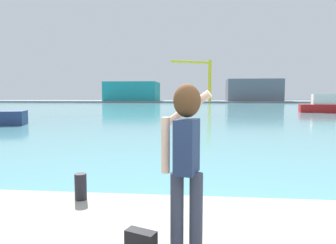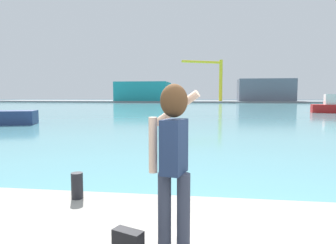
{
  "view_description": "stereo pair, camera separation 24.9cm",
  "coord_description": "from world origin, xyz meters",
  "px_view_note": "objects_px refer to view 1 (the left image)",
  "views": [
    {
      "loc": [
        -0.49,
        -2.76,
        2.11
      ],
      "look_at": [
        -1.11,
        3.67,
        1.53
      ],
      "focal_mm": 32.13,
      "sensor_mm": 36.0,
      "label": 1
    },
    {
      "loc": [
        -0.24,
        -2.74,
        2.11
      ],
      "look_at": [
        -1.11,
        3.67,
        1.53
      ],
      "focal_mm": 32.13,
      "sensor_mm": 36.0,
      "label": 2
    }
  ],
  "objects_px": {
    "boat_moored_2": "(329,106)",
    "warehouse_left": "(133,92)",
    "handbag": "(141,242)",
    "warehouse_right": "(254,90)",
    "person_photographer": "(186,150)",
    "port_crane": "(204,75)",
    "harbor_bollard": "(81,187)"
  },
  "relations": [
    {
      "from": "warehouse_right",
      "to": "warehouse_left",
      "type": "bearing_deg",
      "value": 179.93
    },
    {
      "from": "warehouse_left",
      "to": "boat_moored_2",
      "type": "bearing_deg",
      "value": -55.93
    },
    {
      "from": "handbag",
      "to": "port_crane",
      "type": "distance_m",
      "value": 87.32
    },
    {
      "from": "person_photographer",
      "to": "port_crane",
      "type": "bearing_deg",
      "value": 11.95
    },
    {
      "from": "harbor_bollard",
      "to": "port_crane",
      "type": "relative_size",
      "value": 0.03
    },
    {
      "from": "boat_moored_2",
      "to": "warehouse_left",
      "type": "bearing_deg",
      "value": 135.3
    },
    {
      "from": "harbor_bollard",
      "to": "warehouse_right",
      "type": "bearing_deg",
      "value": 78.05
    },
    {
      "from": "person_photographer",
      "to": "warehouse_left",
      "type": "relative_size",
      "value": 0.11
    },
    {
      "from": "person_photographer",
      "to": "handbag",
      "type": "height_order",
      "value": "person_photographer"
    },
    {
      "from": "person_photographer",
      "to": "port_crane",
      "type": "distance_m",
      "value": 87.09
    },
    {
      "from": "person_photographer",
      "to": "boat_moored_2",
      "type": "distance_m",
      "value": 38.97
    },
    {
      "from": "boat_moored_2",
      "to": "warehouse_right",
      "type": "xyz_separation_m",
      "value": [
        0.58,
        53.09,
        2.88
      ]
    },
    {
      "from": "handbag",
      "to": "warehouse_right",
      "type": "relative_size",
      "value": 0.02
    },
    {
      "from": "harbor_bollard",
      "to": "boat_moored_2",
      "type": "distance_m",
      "value": 38.49
    },
    {
      "from": "handbag",
      "to": "port_crane",
      "type": "height_order",
      "value": "port_crane"
    },
    {
      "from": "harbor_bollard",
      "to": "warehouse_right",
      "type": "distance_m",
      "value": 89.16
    },
    {
      "from": "port_crane",
      "to": "harbor_bollard",
      "type": "bearing_deg",
      "value": -92.43
    },
    {
      "from": "warehouse_left",
      "to": "warehouse_right",
      "type": "relative_size",
      "value": 0.99
    },
    {
      "from": "boat_moored_2",
      "to": "warehouse_right",
      "type": "distance_m",
      "value": 53.18
    },
    {
      "from": "person_photographer",
      "to": "warehouse_right",
      "type": "xyz_separation_m",
      "value": [
        16.77,
        88.54,
        2.12
      ]
    },
    {
      "from": "handbag",
      "to": "warehouse_left",
      "type": "bearing_deg",
      "value": 102.27
    },
    {
      "from": "person_photographer",
      "to": "warehouse_left",
      "type": "height_order",
      "value": "warehouse_left"
    },
    {
      "from": "warehouse_left",
      "to": "port_crane",
      "type": "bearing_deg",
      "value": -4.66
    },
    {
      "from": "handbag",
      "to": "boat_moored_2",
      "type": "bearing_deg",
      "value": 64.93
    },
    {
      "from": "warehouse_left",
      "to": "warehouse_right",
      "type": "distance_m",
      "value": 36.52
    },
    {
      "from": "handbag",
      "to": "port_crane",
      "type": "bearing_deg",
      "value": 88.43
    },
    {
      "from": "warehouse_left",
      "to": "person_photographer",
      "type": "bearing_deg",
      "value": -77.43
    },
    {
      "from": "warehouse_left",
      "to": "port_crane",
      "type": "height_order",
      "value": "port_crane"
    },
    {
      "from": "warehouse_left",
      "to": "warehouse_right",
      "type": "bearing_deg",
      "value": -0.07
    },
    {
      "from": "boat_moored_2",
      "to": "warehouse_right",
      "type": "relative_size",
      "value": 0.47
    },
    {
      "from": "boat_moored_2",
      "to": "warehouse_left",
      "type": "xyz_separation_m",
      "value": [
        -35.93,
        53.14,
        2.53
      ]
    },
    {
      "from": "harbor_bollard",
      "to": "warehouse_left",
      "type": "bearing_deg",
      "value": 101.7
    }
  ]
}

